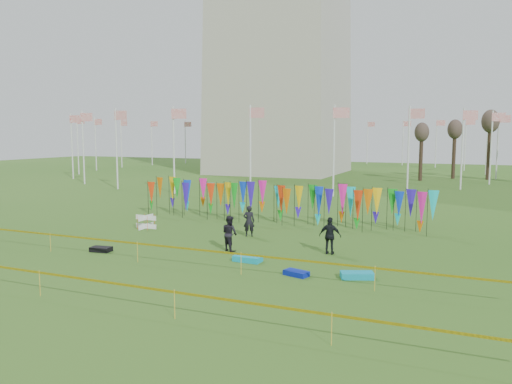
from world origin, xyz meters
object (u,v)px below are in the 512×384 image
at_px(person_mid, 230,233).
at_px(kite_bag_teal, 357,275).
at_px(person_right, 330,236).
at_px(kite_bag_black, 101,249).
at_px(person_left, 249,221).
at_px(kite_bag_blue, 296,273).
at_px(box_kite, 146,222).
at_px(kite_bag_turquoise, 248,259).

height_order(person_mid, kite_bag_teal, person_mid).
xyz_separation_m(person_right, kite_bag_black, (-9.96, -3.72, -0.74)).
relative_size(person_left, kite_bag_blue, 1.76).
relative_size(box_kite, kite_bag_blue, 0.85).
bearing_deg(kite_bag_blue, box_kite, 152.54).
relative_size(person_mid, kite_bag_black, 1.77).
bearing_deg(kite_bag_turquoise, kite_bag_blue, -25.31).
relative_size(person_mid, kite_bag_teal, 1.35).
bearing_deg(person_mid, kite_bag_teal, -171.46).
xyz_separation_m(person_left, kite_bag_blue, (4.73, -6.12, -0.73)).
distance_m(person_mid, kite_bag_blue, 5.04).
bearing_deg(kite_bag_black, person_left, 50.10).
bearing_deg(kite_bag_turquoise, kite_bag_teal, -7.79).
xyz_separation_m(kite_bag_turquoise, kite_bag_blue, (2.63, -1.24, -0.02)).
bearing_deg(person_left, person_mid, 74.87).
height_order(kite_bag_blue, kite_bag_teal, kite_bag_teal).
bearing_deg(kite_bag_turquoise, person_left, 113.37).
relative_size(box_kite, kite_bag_turquoise, 0.67).
height_order(box_kite, kite_bag_black, box_kite).
xyz_separation_m(person_left, kite_bag_black, (-4.94, -5.91, -0.72)).
xyz_separation_m(kite_bag_turquoise, kite_bag_black, (-7.05, -1.03, -0.01)).
bearing_deg(kite_bag_blue, kite_bag_turquoise, 154.69).
relative_size(person_right, kite_bag_blue, 1.80).
distance_m(kite_bag_turquoise, kite_bag_black, 7.12).
bearing_deg(kite_bag_black, kite_bag_turquoise, 8.30).
height_order(person_right, kite_bag_black, person_right).
bearing_deg(kite_bag_teal, person_right, 120.16).
bearing_deg(box_kite, kite_bag_teal, -21.28).
relative_size(person_right, kite_bag_black, 1.80).
relative_size(kite_bag_turquoise, kite_bag_black, 1.28).
bearing_deg(kite_bag_blue, kite_bag_teal, 14.41).
height_order(person_right, kite_bag_turquoise, person_right).
bearing_deg(box_kite, kite_bag_black, -75.39).
distance_m(kite_bag_blue, kite_bag_teal, 2.31).
height_order(kite_bag_turquoise, kite_bag_teal, kite_bag_turquoise).
xyz_separation_m(person_left, kite_bag_teal, (6.97, -5.54, -0.71)).
distance_m(person_left, kite_bag_turquoise, 5.36).
bearing_deg(box_kite, person_left, 3.05).
distance_m(box_kite, kite_bag_blue, 12.54).
xyz_separation_m(person_left, person_mid, (0.54, -3.42, 0.01)).
bearing_deg(kite_bag_turquoise, box_kite, 151.89).
distance_m(kite_bag_turquoise, kite_bag_blue, 2.90).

